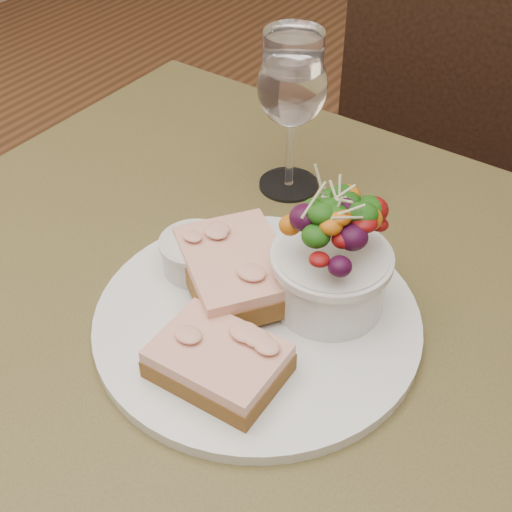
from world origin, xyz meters
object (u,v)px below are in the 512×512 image
Objects in this scene: sandwich_back at (236,269)px; wine_glass at (292,91)px; dinner_plate at (257,320)px; salad_bowl at (332,255)px; ramekin at (195,253)px; chair_far at (455,257)px; cafe_table at (226,389)px; sandwich_front at (218,361)px.

wine_glass reaches higher than sandwich_back.
sandwich_back reaches higher than dinner_plate.
ramekin is at bearing -166.02° from salad_bowl.
chair_far reaches higher than salad_bowl.
ramekin is at bearing -86.40° from wine_glass.
chair_far is 0.87m from salad_bowl.
cafe_table is 12.33× the size of ramekin.
wine_glass reaches higher than salad_bowl.
cafe_table is at bearing 122.45° from sandwich_front.
chair_far reaches higher than sandwich_front.
dinner_plate reaches higher than cafe_table.
sandwich_front is at bearing -55.15° from cafe_table.
dinner_plate is 1.74× the size of wine_glass.
salad_bowl is at bearing 49.51° from dinner_plate.
cafe_table is at bearing -30.20° from ramekin.
sandwich_front is 0.32m from wine_glass.
cafe_table is 2.63× the size of dinner_plate.
salad_bowl reaches higher than sandwich_back.
chair_far is 0.95m from sandwich_front.
dinner_plate is (0.03, -0.74, 0.46)m from chair_far.
sandwich_front is at bearing -80.57° from dinner_plate.
dinner_plate is at bearing -64.24° from wine_glass.
sandwich_back reaches higher than sandwich_front.
wine_glass is at bearing 109.32° from sandwich_front.
sandwich_front is 0.11m from sandwich_back.
sandwich_front is at bearing 83.83° from chair_far.
sandwich_back is 1.22× the size of salad_bowl.
dinner_plate is 1.96× the size of sandwich_back.
salad_bowl is (0.07, 0.07, 0.17)m from cafe_table.
chair_far is at bearing 90.66° from sandwich_front.
sandwich_back is at bearing 80.22° from chair_far.
wine_glass is at bearing 93.60° from ramekin.
sandwich_back is at bearing 153.23° from dinner_plate.
cafe_table is 0.32m from wine_glass.
cafe_table is 0.14m from sandwich_back.
cafe_table is 0.89× the size of chair_far.
wine_glass reaches higher than chair_far.
salad_bowl is at bearing -46.84° from wine_glass.
sandwich_back is at bearing 115.93° from sandwich_front.
dinner_plate is 0.09m from salad_bowl.
sandwich_back is at bearing -158.27° from salad_bowl.
chair_far is at bearing 92.41° from dinner_plate.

